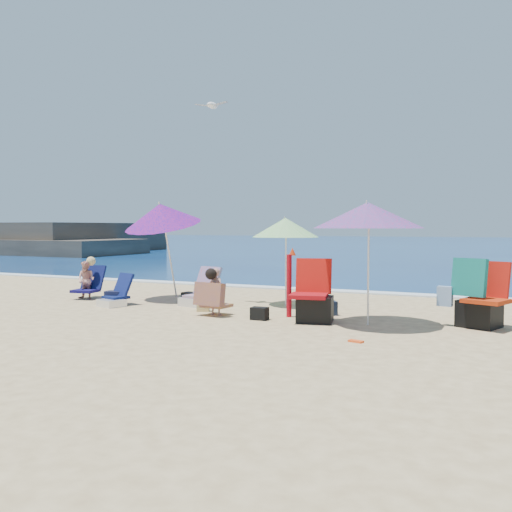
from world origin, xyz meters
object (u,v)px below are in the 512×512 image
at_px(furled_umbrella, 290,279).
at_px(chair_rainbow, 200,296).
at_px(umbrella_blue, 161,215).
at_px(umbrella_turquoise, 368,215).
at_px(camp_chair_left, 314,303).
at_px(chair_navy, 115,297).
at_px(camp_chair_right, 478,302).
at_px(person_left, 87,280).
at_px(person_center, 214,292).
at_px(seagull, 212,105).
at_px(umbrella_striped, 285,228).

height_order(furled_umbrella, chair_rainbow, furled_umbrella).
bearing_deg(umbrella_blue, umbrella_turquoise, -14.02).
relative_size(chair_rainbow, camp_chair_left, 0.74).
bearing_deg(chair_navy, chair_rainbow, 25.36).
relative_size(camp_chair_left, camp_chair_right, 0.95).
bearing_deg(umbrella_blue, camp_chair_right, -5.49).
bearing_deg(chair_rainbow, camp_chair_right, -2.48).
relative_size(furled_umbrella, person_left, 1.31).
bearing_deg(camp_chair_right, chair_rainbow, 177.52).
bearing_deg(camp_chair_left, umbrella_blue, 162.55).
bearing_deg(umbrella_turquoise, camp_chair_right, 19.48).
distance_m(person_center, seagull, 4.05).
relative_size(umbrella_striped, chair_rainbow, 2.29).
xyz_separation_m(furled_umbrella, camp_chair_left, (0.59, -0.34, -0.37)).
height_order(camp_chair_right, person_center, camp_chair_right).
bearing_deg(umbrella_striped, camp_chair_right, -15.19).
relative_size(umbrella_turquoise, camp_chair_right, 1.83).
xyz_separation_m(chair_rainbow, person_center, (0.89, -1.00, 0.22)).
xyz_separation_m(umbrella_striped, chair_navy, (-3.21, -1.57, -1.46)).
height_order(umbrella_striped, chair_navy, umbrella_striped).
bearing_deg(umbrella_striped, chair_navy, -153.93).
bearing_deg(seagull, camp_chair_left, -23.39).
height_order(umbrella_turquoise, chair_rainbow, umbrella_turquoise).
bearing_deg(umbrella_turquoise, person_left, 173.66).
xyz_separation_m(umbrella_striped, seagull, (-1.46, -0.52, 2.56)).
distance_m(umbrella_striped, seagull, 2.99).
distance_m(chair_navy, person_center, 2.52).
relative_size(umbrella_blue, person_left, 2.43).
distance_m(person_center, person_left, 3.96).
xyz_separation_m(furled_umbrella, camp_chair_right, (3.22, 0.30, -0.28)).
relative_size(chair_rainbow, person_left, 0.85).
height_order(chair_rainbow, camp_chair_left, camp_chair_left).
height_order(chair_navy, chair_rainbow, chair_rainbow).
xyz_separation_m(chair_navy, camp_chair_left, (4.43, -0.11, 0.15)).
height_order(umbrella_blue, furled_umbrella, umbrella_blue).
relative_size(umbrella_turquoise, person_left, 2.19).
distance_m(umbrella_turquoise, chair_rainbow, 4.18).
relative_size(umbrella_blue, camp_chair_left, 2.14).
bearing_deg(umbrella_blue, seagull, -4.83).
height_order(furled_umbrella, person_center, furled_umbrella).
relative_size(umbrella_blue, person_center, 2.64).
height_order(umbrella_striped, chair_rainbow, umbrella_striped).
bearing_deg(camp_chair_right, person_left, 179.02).
distance_m(chair_rainbow, person_left, 2.97).
height_order(umbrella_turquoise, furled_umbrella, umbrella_turquoise).
height_order(umbrella_turquoise, seagull, seagull).
xyz_separation_m(umbrella_turquoise, person_center, (-2.86, -0.16, -1.42)).
height_order(chair_rainbow, person_left, person_left).
height_order(furled_umbrella, chair_navy, furled_umbrella).
bearing_deg(chair_rainbow, camp_chair_left, -17.11).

